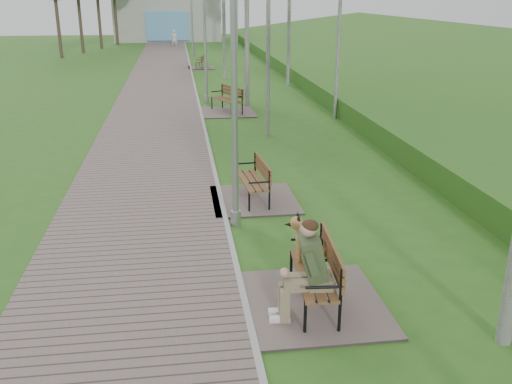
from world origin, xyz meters
TOP-DOWN VIEW (x-y plane):
  - ground at (0.00, 0.00)m, footprint 120.00×120.00m
  - walkway at (-1.75, 21.50)m, footprint 3.50×67.00m
  - kerb at (0.00, 21.50)m, footprint 0.10×67.00m
  - embankment at (12.00, 20.00)m, footprint 14.00×70.00m
  - building_north at (-1.50, 50.97)m, footprint 10.00×5.20m
  - bench_main at (0.94, -0.05)m, footprint 2.01×2.23m
  - bench_second at (0.70, 4.60)m, footprint 1.87×2.07m
  - bench_third at (1.01, 14.60)m, footprint 2.03×2.26m
  - bench_far at (0.63, 28.78)m, footprint 1.60×1.77m
  - lamp_post_near at (0.18, 3.21)m, footprint 0.21×0.21m
  - lamp_post_second at (0.35, 16.78)m, footprint 0.20×0.20m
  - lamp_post_third at (0.41, 36.29)m, footprint 0.22×0.22m
  - lamp_post_far at (0.15, 50.51)m, footprint 0.18×0.18m
  - pedestrian_near at (-0.94, 42.29)m, footprint 0.64×0.51m

SIDE VIEW (x-z plane):
  - ground at x=0.00m, z-range 0.00..0.00m
  - embankment at x=12.00m, z-range -0.80..0.80m
  - walkway at x=-1.75m, z-range 0.00..0.04m
  - kerb at x=0.00m, z-range 0.00..0.05m
  - bench_far at x=0.63m, z-range -0.31..0.67m
  - bench_second at x=0.70m, z-range -0.36..0.79m
  - bench_third at x=1.01m, z-range -0.39..0.86m
  - bench_main at x=0.94m, z-range -0.38..1.37m
  - pedestrian_near at x=-0.94m, z-range 0.00..1.55m
  - building_north at x=-1.50m, z-range -0.01..3.99m
  - lamp_post_far at x=0.15m, z-range -0.15..4.42m
  - lamp_post_second at x=0.35m, z-range -0.17..5.10m
  - lamp_post_near at x=0.18m, z-range -0.17..5.16m
  - lamp_post_third at x=0.41m, z-range -0.19..5.61m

